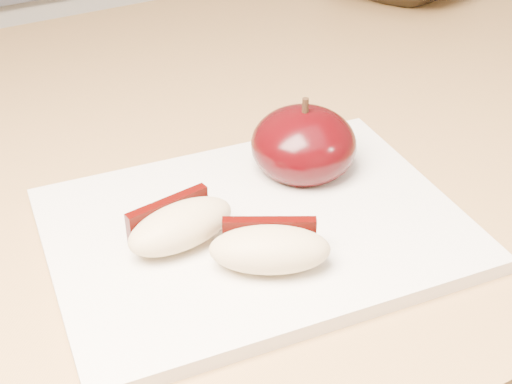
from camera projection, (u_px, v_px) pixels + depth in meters
back_cabinet at (80, 161)px, 1.37m from camera, size 2.40×0.62×0.94m
cutting_board at (256, 229)px, 0.48m from camera, size 0.29×0.23×0.01m
apple_half at (304, 145)px, 0.53m from camera, size 0.08×0.08×0.07m
apple_wedge_a at (179, 225)px, 0.46m from camera, size 0.08×0.05×0.03m
apple_wedge_b at (270, 248)px, 0.44m from camera, size 0.08×0.07×0.03m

